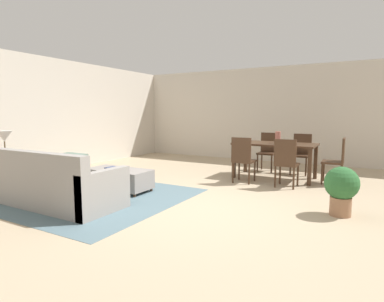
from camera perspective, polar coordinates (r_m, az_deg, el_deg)
ground_plane at (r=4.89m, az=1.22°, el=-9.76°), size 10.80×10.80×0.00m
wall_back at (r=9.39m, az=15.97°, el=6.32°), size 9.00×0.12×2.70m
wall_left at (r=8.16m, az=-26.05°, el=5.84°), size 0.12×11.00×2.70m
area_rug at (r=5.64m, az=-17.67°, el=-7.79°), size 3.00×2.80×0.01m
couch at (r=5.27m, az=-23.50°, el=-5.84°), size 2.11×0.91×0.86m
ottoman_table at (r=5.90m, az=-13.01°, el=-4.79°), size 1.19×0.56×0.39m
side_table at (r=6.40m, az=-30.45°, el=-2.63°), size 0.40×0.40×0.57m
table_lamp at (r=6.34m, az=-30.74°, el=2.11°), size 0.26×0.26×0.53m
dining_table at (r=6.98m, az=14.69°, el=0.61°), size 1.68×0.85×0.76m
dining_chair_near_left at (r=6.40m, az=9.12°, el=-1.11°), size 0.40×0.40×0.92m
dining_chair_near_right at (r=6.16m, az=16.58°, el=-1.62°), size 0.41×0.41×0.92m
dining_chair_far_left at (r=7.89m, az=13.50°, el=0.29°), size 0.40×0.40×0.92m
dining_chair_far_right at (r=7.69m, az=19.08°, el=-0.07°), size 0.41×0.41×0.92m
dining_chair_head_east at (r=6.83m, az=24.75°, el=-1.17°), size 0.41×0.41×0.92m
vase_centerpiece at (r=6.91m, az=15.21°, el=2.38°), size 0.11×0.11×0.25m
book_on_ottoman at (r=5.89m, az=-13.95°, el=-3.02°), size 0.27×0.21×0.03m
potted_plant at (r=4.78m, az=25.33°, el=-5.94°), size 0.45×0.45×0.68m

